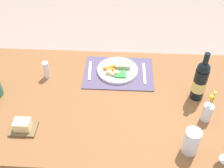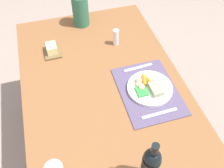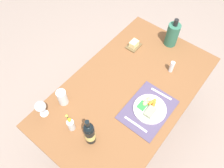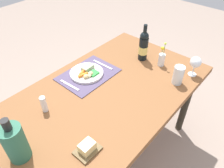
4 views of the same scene
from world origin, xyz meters
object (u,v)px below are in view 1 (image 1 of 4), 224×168
fork (144,73)px  wine_bottle (200,81)px  knife (90,71)px  water_tumbler (191,143)px  salt_shaker (46,70)px  butter_dish (23,126)px  dining_table (107,108)px  flower_vase (208,111)px  dinner_plate (118,70)px

fork → wine_bottle: (-0.28, 0.18, 0.11)m
knife → water_tumbler: bearing=130.2°
salt_shaker → butter_dish: bearing=85.7°
dining_table → fork: size_ratio=7.95×
butter_dish → flower_vase: size_ratio=0.64×
salt_shaker → dining_table: bearing=155.7°
knife → water_tumbler: size_ratio=1.29×
dining_table → knife: size_ratio=8.61×
dining_table → fork: (-0.21, -0.22, 0.08)m
knife → wine_bottle: wine_bottle is taller
dinner_plate → water_tumbler: water_tumbler is taller
dinner_plate → butter_dish: (0.45, 0.47, 0.00)m
salt_shaker → butter_dish: size_ratio=0.84×
dinner_plate → knife: 0.17m
butter_dish → water_tumbler: bearing=174.2°
butter_dish → flower_vase: flower_vase is taller
salt_shaker → water_tumbler: 0.91m
fork → butter_dish: (0.61, 0.46, 0.02)m
salt_shaker → flower_vase: 0.93m
water_tumbler → flower_vase: bearing=-119.7°
fork → salt_shaker: bearing=4.2°
knife → wine_bottle: size_ratio=0.60×
dinner_plate → knife: size_ratio=1.40×
dining_table → butter_dish: size_ratio=11.72×
dinner_plate → butter_dish: size_ratio=1.90×
water_tumbler → wine_bottle: (-0.09, -0.36, 0.06)m
flower_vase → dinner_plate: bearing=-36.7°
dining_table → fork: 0.32m
dining_table → salt_shaker: bearing=-24.3°
knife → salt_shaker: (0.25, 0.06, 0.05)m
dinner_plate → salt_shaker: (0.42, 0.06, 0.03)m
water_tumbler → butter_dish: water_tumbler is taller
dining_table → salt_shaker: salt_shaker is taller
wine_bottle → dining_table: bearing=5.0°
wine_bottle → salt_shaker: bearing=-8.1°
wine_bottle → fork: bearing=-32.2°
water_tumbler → butter_dish: bearing=-5.8°
dining_table → dinner_plate: 0.25m
dining_table → butter_dish: 0.47m
dining_table → flower_vase: 0.55m
dinner_plate → wine_bottle: wine_bottle is taller
fork → water_tumbler: (-0.19, 0.54, 0.05)m
butter_dish → wine_bottle: wine_bottle is taller
dinner_plate → dining_table: bearing=77.7°
salt_shaker → wine_bottle: (-0.87, 0.12, 0.06)m
flower_vase → fork: bearing=-48.2°
dinner_plate → knife: dinner_plate is taller
butter_dish → wine_bottle: size_ratio=0.44×
butter_dish → fork: bearing=-143.2°
wine_bottle → flower_vase: wine_bottle is taller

